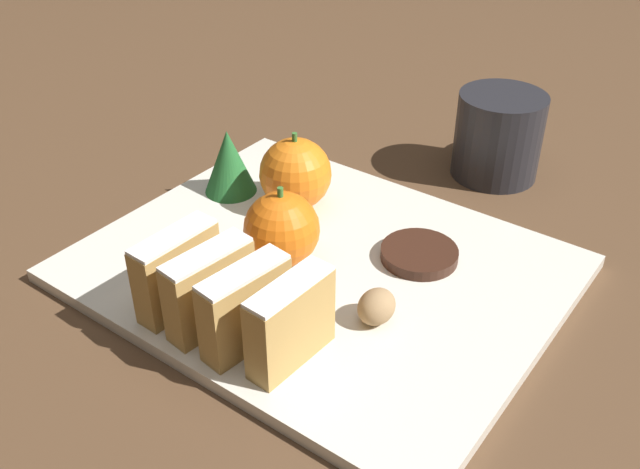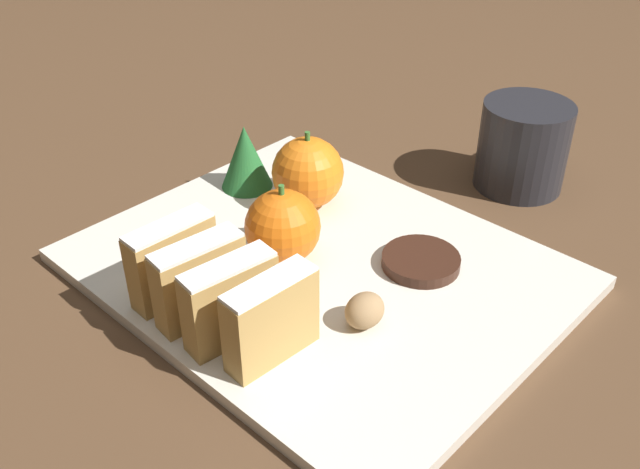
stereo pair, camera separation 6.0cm
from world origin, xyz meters
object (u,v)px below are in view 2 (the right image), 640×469
object	(u,v)px
chocolate_cookie	(421,261)
coffee_mug	(524,145)
walnut	(365,310)
orange_far	(308,173)
orange_near	(283,227)

from	to	relation	value
chocolate_cookie	coffee_mug	xyz separation A→B (m)	(0.20, 0.02, 0.03)
walnut	orange_far	bearing A→B (deg)	57.73
orange_far	chocolate_cookie	bearing A→B (deg)	-92.85
coffee_mug	walnut	bearing A→B (deg)	-172.96
coffee_mug	orange_near	bearing A→B (deg)	165.35
orange_far	walnut	xyz separation A→B (m)	(-0.10, -0.16, -0.02)
walnut	chocolate_cookie	size ratio (longest dim) A/B	0.50
orange_far	coffee_mug	bearing A→B (deg)	-31.59
coffee_mug	chocolate_cookie	bearing A→B (deg)	-173.72
chocolate_cookie	orange_far	bearing A→B (deg)	87.15
chocolate_cookie	orange_near	bearing A→B (deg)	127.83
orange_near	coffee_mug	size ratio (longest dim) A/B	0.60
orange_near	coffee_mug	world-z (taller)	coffee_mug
coffee_mug	orange_far	bearing A→B (deg)	148.41
orange_near	orange_far	bearing A→B (deg)	30.90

